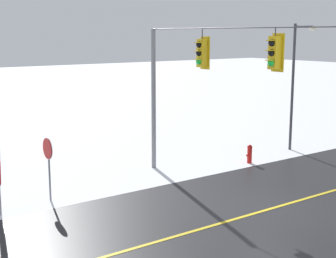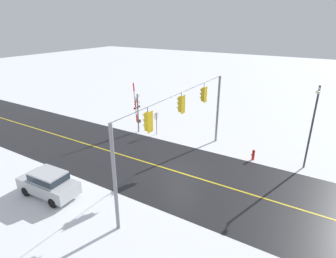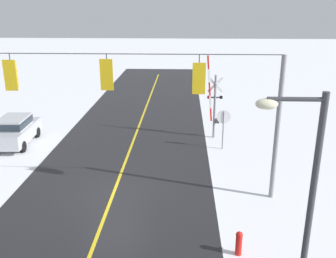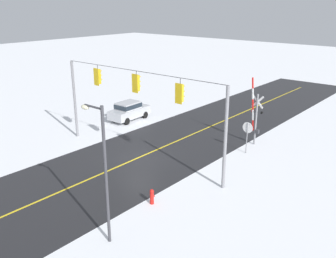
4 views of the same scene
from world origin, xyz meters
name	(u,v)px [view 3 (image 3 of 4)]	position (x,y,z in m)	size (l,w,h in m)	color
ground_plane	(113,193)	(0.00, 0.00, 0.00)	(160.00, 160.00, 0.00)	white
signal_span	(108,101)	(0.04, -0.01, 4.26)	(14.20, 0.47, 6.22)	gray
stop_sign	(223,121)	(-5.40, -5.72, 1.71)	(0.80, 0.09, 2.35)	gray
railroad_crossing	(214,102)	(-4.97, -7.71, 2.35)	(1.06, 0.31, 5.18)	gray
parked_car_silver	(15,129)	(6.95, -5.89, 0.95)	(1.98, 4.27, 1.74)	#B7BABF
streetlamp_near	(300,211)	(-5.59, 7.87, 3.92)	(1.39, 0.28, 6.50)	#38383D
fire_hydrant	(239,242)	(-5.02, 4.10, 0.47)	(0.24, 0.31, 0.88)	red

